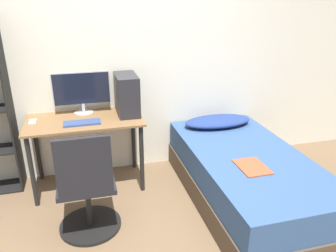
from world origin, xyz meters
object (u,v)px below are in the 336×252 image
(monitor, at_px, (82,91))
(keyboard, at_px, (82,123))
(office_chair, at_px, (87,195))
(pc_tower, at_px, (127,94))
(bed, at_px, (246,177))

(monitor, distance_m, keyboard, 0.40)
(office_chair, height_order, pc_tower, pc_tower)
(monitor, bearing_deg, keyboard, -94.58)
(monitor, height_order, pc_tower, monitor)
(office_chair, xyz_separation_m, monitor, (0.04, 0.98, 0.63))
(office_chair, relative_size, monitor, 1.62)
(office_chair, xyz_separation_m, bed, (1.51, 0.09, -0.11))
(bed, relative_size, keyboard, 5.71)
(office_chair, distance_m, pc_tower, 1.14)
(pc_tower, bearing_deg, monitor, 164.81)
(office_chair, bearing_deg, pc_tower, 60.59)
(office_chair, xyz_separation_m, keyboard, (0.01, 0.66, 0.39))
(monitor, distance_m, pc_tower, 0.46)
(monitor, bearing_deg, pc_tower, -15.19)
(office_chair, height_order, keyboard, office_chair)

